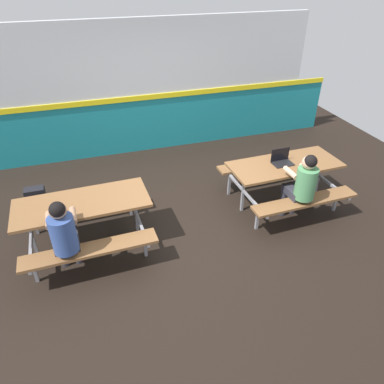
{
  "coord_description": "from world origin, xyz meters",
  "views": [
    {
      "loc": [
        -1.38,
        -4.37,
        3.47
      ],
      "look_at": [
        0.0,
        -0.07,
        0.55
      ],
      "focal_mm": 33.79,
      "sensor_mm": 36.0,
      "label": 1
    }
  ],
  "objects_px": {
    "picnic_table_left": "(83,212)",
    "backpack_dark": "(37,200)",
    "picnic_table_right": "(284,173)",
    "laptop_dark": "(282,160)",
    "student_nearer": "(64,233)",
    "student_further": "(302,183)"
  },
  "relations": [
    {
      "from": "picnic_table_left",
      "to": "backpack_dark",
      "type": "distance_m",
      "value": 1.35
    },
    {
      "from": "picnic_table_right",
      "to": "laptop_dark",
      "type": "height_order",
      "value": "laptop_dark"
    },
    {
      "from": "picnic_table_right",
      "to": "backpack_dark",
      "type": "height_order",
      "value": "picnic_table_right"
    },
    {
      "from": "picnic_table_right",
      "to": "backpack_dark",
      "type": "relative_size",
      "value": 4.09
    },
    {
      "from": "picnic_table_right",
      "to": "student_nearer",
      "type": "bearing_deg",
      "value": -168.61
    },
    {
      "from": "picnic_table_left",
      "to": "student_nearer",
      "type": "xyz_separation_m",
      "value": [
        -0.24,
        -0.56,
        0.13
      ]
    },
    {
      "from": "student_further",
      "to": "backpack_dark",
      "type": "height_order",
      "value": "student_further"
    },
    {
      "from": "picnic_table_right",
      "to": "student_further",
      "type": "distance_m",
      "value": 0.57
    },
    {
      "from": "picnic_table_left",
      "to": "picnic_table_right",
      "type": "distance_m",
      "value": 3.15
    },
    {
      "from": "picnic_table_left",
      "to": "student_nearer",
      "type": "bearing_deg",
      "value": -113.42
    },
    {
      "from": "picnic_table_right",
      "to": "backpack_dark",
      "type": "xyz_separation_m",
      "value": [
        -3.86,
        0.96,
        -0.36
      ]
    },
    {
      "from": "student_nearer",
      "to": "backpack_dark",
      "type": "relative_size",
      "value": 2.74
    },
    {
      "from": "student_further",
      "to": "laptop_dark",
      "type": "xyz_separation_m",
      "value": [
        -0.01,
        0.59,
        0.08
      ]
    },
    {
      "from": "student_nearer",
      "to": "student_further",
      "type": "xyz_separation_m",
      "value": [
        3.35,
        0.12,
        0.0
      ]
    },
    {
      "from": "student_nearer",
      "to": "laptop_dark",
      "type": "distance_m",
      "value": 3.42
    },
    {
      "from": "student_further",
      "to": "laptop_dark",
      "type": "relative_size",
      "value": 3.7
    },
    {
      "from": "student_further",
      "to": "laptop_dark",
      "type": "distance_m",
      "value": 0.6
    },
    {
      "from": "picnic_table_left",
      "to": "backpack_dark",
      "type": "height_order",
      "value": "picnic_table_left"
    },
    {
      "from": "backpack_dark",
      "to": "student_further",
      "type": "bearing_deg",
      "value": -21.71
    },
    {
      "from": "picnic_table_left",
      "to": "laptop_dark",
      "type": "bearing_deg",
      "value": 2.85
    },
    {
      "from": "laptop_dark",
      "to": "backpack_dark",
      "type": "xyz_separation_m",
      "value": [
        -3.81,
        0.93,
        -0.57
      ]
    },
    {
      "from": "picnic_table_right",
      "to": "student_nearer",
      "type": "height_order",
      "value": "student_nearer"
    }
  ]
}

